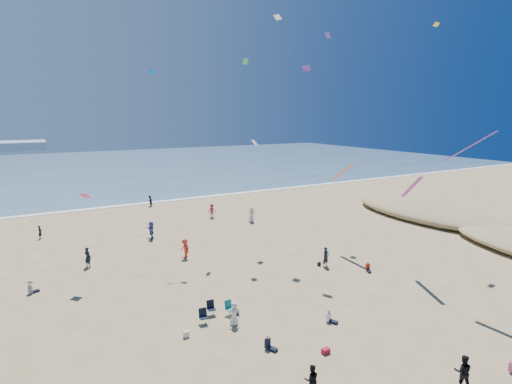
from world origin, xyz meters
TOP-DOWN VIEW (x-y plane):
  - ground at (0.00, 0.00)m, footprint 220.00×220.00m
  - ocean at (0.00, 95.00)m, footprint 220.00×100.00m
  - surf_line at (0.00, 45.00)m, footprint 220.00×1.20m
  - standing_flyers at (3.75, 16.88)m, footprint 27.16×48.81m
  - seated_group at (2.94, 5.03)m, footprint 26.51×24.24m
  - chair_cluster at (-1.62, 7.13)m, footprint 2.69×1.47m
  - white_tote at (-4.13, 5.85)m, footprint 0.35×0.20m
  - black_backpack at (-0.18, 6.84)m, footprint 0.30×0.22m
  - cooler at (2.19, 0.34)m, footprint 0.45×0.30m
  - navy_bag at (10.34, 11.17)m, footprint 0.28×0.18m
  - kites_aloft at (8.82, 13.34)m, footprint 42.85×37.15m

SIDE VIEW (x-z plane):
  - ground at x=0.00m, z-range 0.00..0.00m
  - ocean at x=0.00m, z-range 0.00..0.06m
  - surf_line at x=0.00m, z-range 0.00..0.08m
  - cooler at x=2.19m, z-range 0.00..0.30m
  - navy_bag at x=10.34m, z-range 0.00..0.34m
  - black_backpack at x=-0.18m, z-range 0.00..0.38m
  - white_tote at x=-4.13m, z-range 0.00..0.40m
  - seated_group at x=2.94m, z-range 0.00..0.84m
  - chair_cluster at x=-1.62m, z-range 0.00..1.00m
  - standing_flyers at x=3.75m, z-range -0.08..1.86m
  - kites_aloft at x=8.82m, z-range 0.05..29.01m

